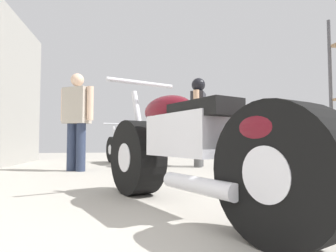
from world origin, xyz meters
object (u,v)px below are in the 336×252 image
motorcycle_black_naked (125,147)px  mechanic_with_helmet (199,113)px  mechanic_in_blue (77,115)px  motorcycle_maroon_cruiser (189,150)px  red_toolbox (319,180)px

motorcycle_black_naked → mechanic_with_helmet: size_ratio=1.10×
mechanic_in_blue → mechanic_with_helmet: size_ratio=0.94×
motorcycle_maroon_cruiser → red_toolbox: 1.75m
motorcycle_black_naked → mechanic_in_blue: mechanic_in_blue is taller
motorcycle_maroon_cruiser → red_toolbox: size_ratio=5.79×
mechanic_with_helmet → motorcycle_black_naked: bearing=152.9°
motorcycle_black_naked → red_toolbox: (1.98, -3.38, -0.28)m
motorcycle_black_naked → mechanic_in_blue: 1.52m
motorcycle_black_naked → mechanic_with_helmet: (1.42, -0.72, 0.66)m
motorcycle_maroon_cruiser → mechanic_with_helmet: (0.98, 3.39, 0.60)m
motorcycle_maroon_cruiser → mechanic_with_helmet: 3.58m
motorcycle_black_naked → mechanic_with_helmet: mechanic_with_helmet is taller
motorcycle_maroon_cruiser → mechanic_in_blue: 3.23m
motorcycle_black_naked → red_toolbox: bearing=-59.6°
mechanic_in_blue → red_toolbox: 3.64m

